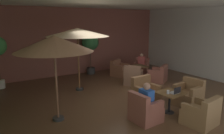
# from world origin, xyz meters

# --- Properties ---
(ground_plane) EXTENTS (10.40, 8.55, 0.02)m
(ground_plane) POSITION_xyz_m (0.00, 0.00, -0.01)
(ground_plane) COLOR #513623
(wall_back_brick) EXTENTS (10.40, 0.08, 3.42)m
(wall_back_brick) POSITION_xyz_m (0.00, 4.24, 1.71)
(wall_back_brick) COLOR brown
(wall_back_brick) RESTS_ON ground_plane
(wall_right_plain) EXTENTS (0.08, 8.55, 3.42)m
(wall_right_plain) POSITION_xyz_m (5.16, 0.00, 1.71)
(wall_right_plain) COLOR silver
(wall_right_plain) RESTS_ON ground_plane
(ceiling_slab) EXTENTS (10.40, 8.55, 0.06)m
(ceiling_slab) POSITION_xyz_m (0.00, 0.00, 3.45)
(ceiling_slab) COLOR silver
(ceiling_slab) RESTS_ON wall_back_brick
(cafe_table_front_left) EXTENTS (0.78, 0.78, 0.65)m
(cafe_table_front_left) POSITION_xyz_m (0.61, -1.91, 0.52)
(cafe_table_front_left) COLOR black
(cafe_table_front_left) RESTS_ON ground_plane
(armchair_front_left_north) EXTENTS (0.85, 0.84, 0.88)m
(armchair_front_left_north) POSITION_xyz_m (1.63, -1.80, 0.33)
(armchair_front_left_north) COLOR brown
(armchair_front_left_north) RESTS_ON ground_plane
(armchair_front_left_east) EXTENTS (0.85, 0.77, 0.89)m
(armchair_front_left_east) POSITION_xyz_m (0.53, -0.89, 0.32)
(armchair_front_left_east) COLOR brown
(armchair_front_left_east) RESTS_ON ground_plane
(armchair_front_left_south) EXTENTS (0.76, 0.78, 0.85)m
(armchair_front_left_south) POSITION_xyz_m (-0.41, -1.97, 0.31)
(armchair_front_left_south) COLOR brown
(armchair_front_left_south) RESTS_ON ground_plane
(armchair_front_left_west) EXTENTS (0.91, 0.87, 0.81)m
(armchair_front_left_west) POSITION_xyz_m (0.75, -2.93, 0.30)
(armchair_front_left_west) COLOR brown
(armchair_front_left_west) RESTS_ON ground_plane
(cafe_table_front_right) EXTENTS (0.82, 0.82, 0.65)m
(cafe_table_front_right) POSITION_xyz_m (2.22, 1.66, 0.49)
(cafe_table_front_right) COLOR black
(cafe_table_front_right) RESTS_ON ground_plane
(armchair_front_right_north) EXTENTS (1.06, 1.07, 0.80)m
(armchair_front_right_north) POSITION_xyz_m (2.73, 0.78, 0.30)
(armchair_front_right_north) COLOR #935245
(armchair_front_right_north) RESTS_ON ground_plane
(armchair_front_right_east) EXTENTS (1.02, 1.02, 0.84)m
(armchair_front_right_east) POSITION_xyz_m (3.00, 2.31, 0.32)
(armchair_front_right_east) COLOR #914E41
(armchair_front_right_east) RESTS_ON ground_plane
(armchair_front_right_south) EXTENTS (1.03, 1.03, 0.81)m
(armchair_front_right_south) POSITION_xyz_m (1.80, 2.59, 0.30)
(armchair_front_right_south) COLOR brown
(armchair_front_right_south) RESTS_ON ground_plane
(armchair_front_right_west) EXTENTS (1.02, 1.02, 0.90)m
(armchair_front_right_west) POSITION_xyz_m (1.45, 1.00, 0.33)
(armchair_front_right_west) COLOR brown
(armchair_front_right_west) RESTS_ON ground_plane
(patio_umbrella_tall_red) EXTENTS (2.46, 2.46, 2.49)m
(patio_umbrella_tall_red) POSITION_xyz_m (-0.85, 1.59, 2.32)
(patio_umbrella_tall_red) COLOR #2D2D2D
(patio_umbrella_tall_red) RESTS_ON ground_plane
(patio_umbrella_center_beige) EXTENTS (2.08, 2.08, 2.39)m
(patio_umbrella_center_beige) POSITION_xyz_m (-2.44, -0.60, 2.16)
(patio_umbrella_center_beige) COLOR #2D2D2D
(patio_umbrella_center_beige) RESTS_ON ground_plane
(potted_tree_mid_left) EXTENTS (0.88, 0.88, 2.13)m
(potted_tree_mid_left) POSITION_xyz_m (0.75, 3.78, 1.55)
(potted_tree_mid_left) COLOR #353435
(potted_tree_mid_left) RESTS_ON ground_plane
(patron_blue_shirt) EXTENTS (0.41, 0.43, 0.65)m
(patron_blue_shirt) POSITION_xyz_m (2.97, 2.28, 0.73)
(patron_blue_shirt) COLOR #AD4745
(patron_blue_shirt) RESTS_ON ground_plane
(patron_by_window) EXTENTS (0.27, 0.38, 0.70)m
(patron_by_window) POSITION_xyz_m (-0.37, -1.96, 0.72)
(patron_by_window) COLOR #2651A5
(patron_by_window) RESTS_ON ground_plane
(iced_drink_cup) EXTENTS (0.08, 0.08, 0.11)m
(iced_drink_cup) POSITION_xyz_m (0.47, -1.96, 0.70)
(iced_drink_cup) COLOR silver
(iced_drink_cup) RESTS_ON cafe_table_front_left
(open_laptop) EXTENTS (0.33, 0.25, 0.20)m
(open_laptop) POSITION_xyz_m (0.70, -2.05, 0.70)
(open_laptop) COLOR #9EA0A5
(open_laptop) RESTS_ON cafe_table_front_left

